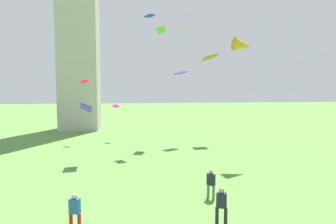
{
  "coord_description": "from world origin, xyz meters",
  "views": [
    {
      "loc": [
        -2.14,
        -2.18,
        6.1
      ],
      "look_at": [
        0.81,
        19.13,
        4.34
      ],
      "focal_mm": 30.0,
      "sensor_mm": 36.0,
      "label": 1
    }
  ],
  "objects_px": {
    "person_1": "(221,204)",
    "kite_flying_5": "(180,73)",
    "kite_flying_0": "(84,81)",
    "kite_flying_1": "(243,45)",
    "kite_flying_9": "(86,108)",
    "kite_flying_7": "(191,31)",
    "kite_flying_8": "(161,30)",
    "kite_flying_2": "(210,57)",
    "kite_flying_6": "(150,16)",
    "person_0": "(75,210)",
    "person_2": "(211,182)",
    "kite_flying_4": "(116,106)"
  },
  "relations": [
    {
      "from": "person_1",
      "to": "kite_flying_5",
      "type": "height_order",
      "value": "kite_flying_5"
    },
    {
      "from": "kite_flying_0",
      "to": "kite_flying_1",
      "type": "relative_size",
      "value": 0.54
    },
    {
      "from": "person_1",
      "to": "kite_flying_9",
      "type": "height_order",
      "value": "kite_flying_9"
    },
    {
      "from": "kite_flying_0",
      "to": "kite_flying_7",
      "type": "bearing_deg",
      "value": 151.86
    },
    {
      "from": "person_1",
      "to": "kite_flying_0",
      "type": "distance_m",
      "value": 24.29
    },
    {
      "from": "kite_flying_1",
      "to": "kite_flying_9",
      "type": "xyz_separation_m",
      "value": [
        -12.94,
        0.89,
        -5.17
      ]
    },
    {
      "from": "kite_flying_8",
      "to": "kite_flying_7",
      "type": "bearing_deg",
      "value": 125.66
    },
    {
      "from": "kite_flying_7",
      "to": "kite_flying_5",
      "type": "bearing_deg",
      "value": -90.1
    },
    {
      "from": "kite_flying_5",
      "to": "kite_flying_8",
      "type": "height_order",
      "value": "kite_flying_8"
    },
    {
      "from": "kite_flying_2",
      "to": "kite_flying_6",
      "type": "bearing_deg",
      "value": -169.73
    },
    {
      "from": "kite_flying_1",
      "to": "kite_flying_9",
      "type": "height_order",
      "value": "kite_flying_1"
    },
    {
      "from": "kite_flying_6",
      "to": "kite_flying_9",
      "type": "relative_size",
      "value": 1.02
    },
    {
      "from": "person_1",
      "to": "kite_flying_7",
      "type": "distance_m",
      "value": 24.9
    },
    {
      "from": "kite_flying_2",
      "to": "kite_flying_5",
      "type": "relative_size",
      "value": 1.11
    },
    {
      "from": "kite_flying_2",
      "to": "person_1",
      "type": "bearing_deg",
      "value": -115.31
    },
    {
      "from": "kite_flying_6",
      "to": "kite_flying_9",
      "type": "distance_m",
      "value": 11.96
    },
    {
      "from": "kite_flying_2",
      "to": "kite_flying_8",
      "type": "relative_size",
      "value": 1.16
    },
    {
      "from": "kite_flying_0",
      "to": "kite_flying_7",
      "type": "xyz_separation_m",
      "value": [
        12.42,
        -0.13,
        5.99
      ]
    },
    {
      "from": "person_0",
      "to": "kite_flying_6",
      "type": "xyz_separation_m",
      "value": [
        4.5,
        17.13,
        12.57
      ]
    },
    {
      "from": "kite_flying_6",
      "to": "kite_flying_8",
      "type": "xyz_separation_m",
      "value": [
        1.48,
        2.59,
        -0.86
      ]
    },
    {
      "from": "kite_flying_5",
      "to": "kite_flying_7",
      "type": "relative_size",
      "value": 1.52
    },
    {
      "from": "person_2",
      "to": "kite_flying_7",
      "type": "bearing_deg",
      "value": -44.96
    },
    {
      "from": "kite_flying_5",
      "to": "kite_flying_0",
      "type": "bearing_deg",
      "value": -48.04
    },
    {
      "from": "kite_flying_8",
      "to": "kite_flying_5",
      "type": "bearing_deg",
      "value": 75.69
    },
    {
      "from": "person_0",
      "to": "kite_flying_6",
      "type": "height_order",
      "value": "kite_flying_6"
    },
    {
      "from": "person_1",
      "to": "kite_flying_8",
      "type": "xyz_separation_m",
      "value": [
        -0.4,
        20.08,
        11.68
      ]
    },
    {
      "from": "kite_flying_4",
      "to": "kite_flying_6",
      "type": "distance_m",
      "value": 11.06
    },
    {
      "from": "person_2",
      "to": "kite_flying_2",
      "type": "relative_size",
      "value": 0.95
    },
    {
      "from": "person_1",
      "to": "person_2",
      "type": "bearing_deg",
      "value": 104.59
    },
    {
      "from": "kite_flying_2",
      "to": "kite_flying_4",
      "type": "distance_m",
      "value": 12.43
    },
    {
      "from": "kite_flying_0",
      "to": "kite_flying_4",
      "type": "distance_m",
      "value": 4.57
    },
    {
      "from": "person_1",
      "to": "kite_flying_8",
      "type": "height_order",
      "value": "kite_flying_8"
    },
    {
      "from": "person_2",
      "to": "kite_flying_4",
      "type": "distance_m",
      "value": 20.09
    },
    {
      "from": "kite_flying_2",
      "to": "kite_flying_1",
      "type": "bearing_deg",
      "value": -99.99
    },
    {
      "from": "kite_flying_1",
      "to": "person_2",
      "type": "bearing_deg",
      "value": 141.79
    },
    {
      "from": "person_1",
      "to": "kite_flying_7",
      "type": "relative_size",
      "value": 1.67
    },
    {
      "from": "kite_flying_2",
      "to": "kite_flying_8",
      "type": "xyz_separation_m",
      "value": [
        -5.73,
        -0.15,
        2.88
      ]
    },
    {
      "from": "kite_flying_7",
      "to": "kite_flying_8",
      "type": "xyz_separation_m",
      "value": [
        -3.7,
        -1.48,
        -0.33
      ]
    },
    {
      "from": "kite_flying_0",
      "to": "kite_flying_7",
      "type": "relative_size",
      "value": 0.95
    },
    {
      "from": "person_2",
      "to": "kite_flying_6",
      "type": "bearing_deg",
      "value": -27.09
    },
    {
      "from": "kite_flying_1",
      "to": "kite_flying_8",
      "type": "xyz_separation_m",
      "value": [
        -5.82,
        9.04,
        2.92
      ]
    },
    {
      "from": "kite_flying_1",
      "to": "kite_flying_7",
      "type": "height_order",
      "value": "kite_flying_7"
    },
    {
      "from": "person_0",
      "to": "kite_flying_9",
      "type": "relative_size",
      "value": 1.31
    },
    {
      "from": "person_0",
      "to": "kite_flying_0",
      "type": "xyz_separation_m",
      "value": [
        -2.75,
        21.34,
        6.06
      ]
    },
    {
      "from": "kite_flying_4",
      "to": "kite_flying_7",
      "type": "height_order",
      "value": "kite_flying_7"
    },
    {
      "from": "person_1",
      "to": "person_2",
      "type": "xyz_separation_m",
      "value": [
        0.42,
        3.04,
        -0.05
      ]
    },
    {
      "from": "kite_flying_0",
      "to": "kite_flying_5",
      "type": "bearing_deg",
      "value": 138.45
    },
    {
      "from": "kite_flying_4",
      "to": "kite_flying_1",
      "type": "bearing_deg",
      "value": -0.49
    },
    {
      "from": "person_0",
      "to": "kite_flying_5",
      "type": "relative_size",
      "value": 1.07
    },
    {
      "from": "kite_flying_6",
      "to": "kite_flying_8",
      "type": "bearing_deg",
      "value": 123.39
    }
  ]
}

